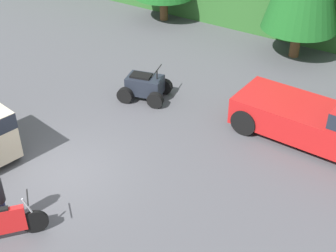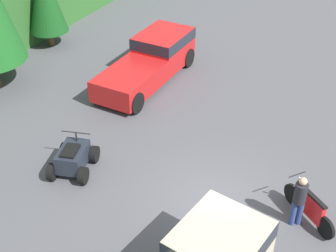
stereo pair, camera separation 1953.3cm
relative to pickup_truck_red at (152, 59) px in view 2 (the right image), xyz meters
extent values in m
plane|color=#4C4C51|center=(-6.57, -5.79, -0.97)|extent=(80.00, 80.00, 0.00)
cylinder|color=brown|center=(0.79, 6.46, -0.57)|extent=(0.27, 0.27, 0.81)
cube|color=red|center=(1.08, -0.04, 0.06)|extent=(2.73, 2.10, 1.56)
cube|color=#1E232D|center=(1.08, -0.04, 0.57)|extent=(2.75, 2.12, 0.50)
cube|color=red|center=(-1.88, 0.06, -0.26)|extent=(3.32, 2.12, 0.93)
cylinder|color=black|center=(1.85, 0.86, -0.52)|extent=(0.92, 0.31, 0.91)
cylinder|color=black|center=(1.79, -0.98, -0.52)|extent=(0.92, 0.31, 0.91)
cylinder|color=black|center=(-2.88, 1.02, -0.52)|extent=(0.92, 0.31, 0.91)
cylinder|color=black|center=(-2.94, -0.83, -0.52)|extent=(0.92, 0.31, 0.91)
cube|color=#1E232D|center=(-9.15, -6.85, 0.57)|extent=(2.62, 2.39, 0.50)
cylinder|color=black|center=(-8.45, -6.04, -0.52)|extent=(0.94, 0.43, 0.91)
cylinder|color=black|center=(-5.37, -7.87, -0.63)|extent=(0.51, 0.60, 0.69)
cylinder|color=black|center=(-6.35, -9.10, -0.63)|extent=(0.51, 0.60, 0.69)
cube|color=red|center=(-5.86, -8.48, -0.40)|extent=(0.87, 1.03, 0.74)
cylinder|color=#B7B7BC|center=(-5.40, -7.91, -0.20)|extent=(0.23, 0.27, 0.82)
cylinder|color=black|center=(-5.40, -7.91, 0.22)|extent=(0.49, 0.40, 0.04)
cube|color=black|center=(-5.98, -8.64, 0.00)|extent=(0.65, 0.77, 0.06)
cylinder|color=black|center=(-6.69, -0.07, -0.67)|extent=(0.64, 0.38, 0.60)
cylinder|color=black|center=(-6.39, -1.12, -0.67)|extent=(0.64, 0.38, 0.60)
cylinder|color=black|center=(-7.83, -0.39, -0.67)|extent=(0.64, 0.38, 0.60)
cylinder|color=black|center=(-7.53, -1.45, -0.67)|extent=(0.64, 0.38, 0.60)
cube|color=#1E232D|center=(-7.11, -0.76, -0.42)|extent=(1.49, 1.17, 0.66)
cylinder|color=black|center=(-6.64, -0.62, 0.09)|extent=(0.06, 0.06, 0.35)
cylinder|color=black|center=(-6.64, -0.62, 0.26)|extent=(0.31, 0.99, 0.04)
cube|color=black|center=(-7.24, -0.79, -0.05)|extent=(0.86, 0.67, 0.08)
cylinder|color=navy|center=(-6.26, -8.12, -0.53)|extent=(0.25, 0.25, 0.88)
cylinder|color=navy|center=(-6.15, -8.29, -0.53)|extent=(0.25, 0.25, 0.88)
cylinder|color=#232328|center=(-6.21, -8.20, 0.24)|extent=(0.51, 0.51, 0.66)
sphere|color=tan|center=(-6.21, -8.20, 0.69)|extent=(0.33, 0.33, 0.24)
camera|label=1|loc=(2.23, -13.08, 8.00)|focal=50.00mm
camera|label=2|loc=(-16.87, -9.28, 9.42)|focal=50.00mm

